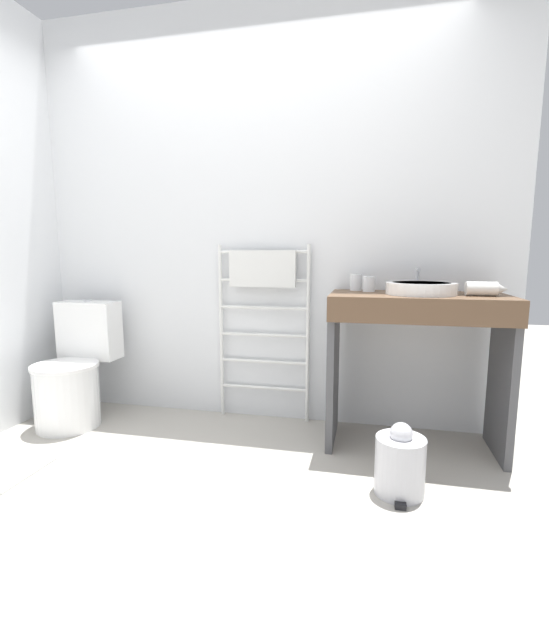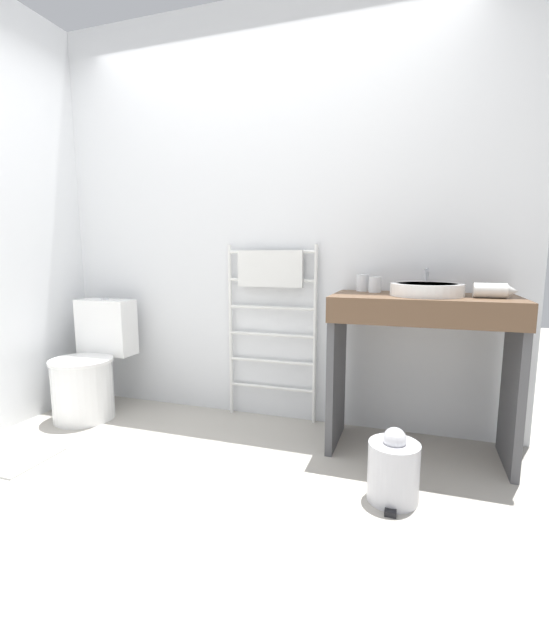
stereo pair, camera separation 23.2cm
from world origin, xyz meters
name	(u,v)px [view 2 (the right image)]	position (x,y,z in m)	size (l,w,h in m)	color
ground_plane	(167,520)	(0.00, 0.00, 0.00)	(12.00, 12.00, 0.00)	#A8A399
wall_back	(269,219)	(0.00, 1.33, 1.34)	(3.25, 0.12, 2.68)	silver
toilet	(91,369)	(-1.16, 0.89, 0.33)	(0.41, 0.56, 0.80)	white
towel_radiator	(271,294)	(0.05, 1.22, 0.85)	(0.62, 0.06, 1.17)	white
vanity_counter	(421,349)	(1.00, 0.98, 0.60)	(0.96, 0.50, 0.89)	brown
sink_basin	(427,289)	(1.01, 0.98, 0.93)	(0.38, 0.38, 0.07)	white
faucet	(426,277)	(1.01, 1.19, 0.98)	(0.02, 0.10, 0.14)	silver
cup_near_wall	(363,283)	(0.65, 1.17, 0.94)	(0.07, 0.07, 0.10)	white
cup_near_edge	(375,285)	(0.73, 1.11, 0.94)	(0.07, 0.07, 0.09)	white
hair_dryer	(492,290)	(1.32, 0.96, 0.93)	(0.21, 0.18, 0.08)	white
trash_bin	(393,469)	(0.90, 0.46, 0.15)	(0.23, 0.26, 0.34)	silver
bath_mat	(1,455)	(-1.19, 0.21, 0.01)	(0.56, 0.36, 0.01)	silver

